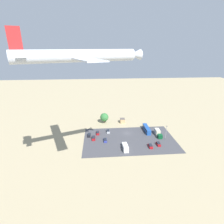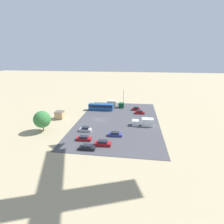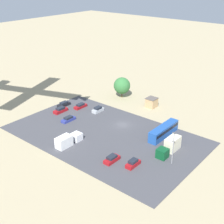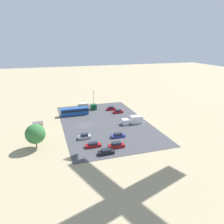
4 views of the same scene
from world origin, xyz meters
TOP-DOWN VIEW (x-y plane):
  - ground_plane at (0.00, 0.00)m, footprint 400.00×400.00m
  - parking_lot_surface at (0.00, 8.02)m, footprint 53.01×32.37m
  - shed_building at (0.77, -16.60)m, footprint 3.33×3.57m
  - bus at (-12.83, -1.74)m, footprint 2.51×11.69m
  - parked_car_0 at (14.16, 8.47)m, footprint 1.79×4.60m
  - parked_car_1 at (-9.86, 16.85)m, footprint 1.86×4.35m
  - parked_car_2 at (11.84, -2.31)m, footprint 1.87×4.08m
  - parked_car_3 at (23.72, 1.59)m, footprint 1.77×4.57m
  - parked_car_4 at (-14.86, 15.17)m, footprint 1.71×4.00m
  - parked_car_5 at (18.40, -0.94)m, footprint 1.79×4.69m
  - parked_car_6 at (20.86, 5.63)m, footprint 1.90×4.80m
  - parked_truck_0 at (3.95, 18.22)m, footprint 2.51×7.83m
  - parked_truck_1 at (-18.25, 4.30)m, footprint 2.48×8.38m
  - tree_near_shed at (13.64, -17.07)m, footprint 5.86×5.86m
  - light_pole_lot_centre at (-21.32, 8.54)m, footprint 0.90×0.28m

SIDE VIEW (x-z plane):
  - ground_plane at x=0.00m, z-range 0.00..0.00m
  - parking_lot_surface at x=0.00m, z-range 0.00..0.08m
  - parked_car_5 at x=18.40m, z-range -0.04..1.38m
  - parked_car_0 at x=14.16m, z-range -0.04..1.38m
  - parked_car_3 at x=23.72m, z-range -0.04..1.43m
  - parked_car_1 at x=-9.86m, z-range -0.05..1.48m
  - parked_car_6 at x=20.86m, z-range -0.05..1.56m
  - parked_car_4 at x=-14.86m, z-range -0.06..1.59m
  - parked_car_2 at x=11.84m, z-range -0.06..1.60m
  - parked_truck_0 at x=3.95m, z-range -0.04..2.83m
  - shed_building at x=0.77m, z-range 0.01..3.17m
  - parked_truck_1 at x=-18.25m, z-range -0.07..3.37m
  - bus at x=-12.83m, z-range 0.20..3.28m
  - tree_near_shed at x=13.64m, z-range 0.75..8.14m
  - light_pole_lot_centre at x=-21.32m, z-range 0.51..8.78m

